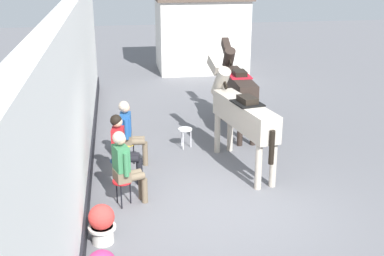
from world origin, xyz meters
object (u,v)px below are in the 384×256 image
at_px(saddled_horse_far, 237,85).
at_px(flower_planter_inner_near, 102,223).
at_px(satchel_bag, 116,147).
at_px(seated_visitor_near, 125,164).
at_px(seated_visitor_far, 129,130).
at_px(spare_stool_white, 185,131).
at_px(saddled_horse_near, 242,113).
at_px(seated_visitor_middle, 122,145).

xyz_separation_m(saddled_horse_far, flower_planter_inner_near, (-3.24, -4.75, -0.82)).
bearing_deg(satchel_bag, flower_planter_inner_near, -173.53).
xyz_separation_m(seated_visitor_near, flower_planter_inner_near, (-0.40, -1.18, -0.44)).
relative_size(seated_visitor_near, seated_visitor_far, 1.00).
height_order(seated_visitor_far, flower_planter_inner_near, seated_visitor_far).
bearing_deg(spare_stool_white, saddled_horse_far, 35.89).
xyz_separation_m(spare_stool_white, satchel_bag, (-1.56, 0.03, -0.30)).
height_order(saddled_horse_near, saddled_horse_far, same).
bearing_deg(saddled_horse_near, seated_visitor_far, 169.40).
relative_size(saddled_horse_far, satchel_bag, 10.70).
bearing_deg(seated_visitor_near, seated_visitor_far, 85.76).
height_order(seated_visitor_middle, saddled_horse_near, saddled_horse_near).
bearing_deg(flower_planter_inner_near, seated_visitor_near, 71.30).
relative_size(seated_visitor_middle, flower_planter_inner_near, 2.17).
xyz_separation_m(seated_visitor_near, saddled_horse_far, (2.84, 3.56, 0.38)).
distance_m(seated_visitor_far, saddled_horse_far, 3.27).
xyz_separation_m(seated_visitor_middle, spare_stool_white, (1.44, 1.63, -0.38)).
relative_size(seated_visitor_middle, saddled_horse_far, 0.46).
bearing_deg(saddled_horse_far, seated_visitor_middle, -137.10).
xyz_separation_m(seated_visitor_near, satchel_bag, (-0.15, 2.56, -0.68)).
height_order(seated_visitor_near, flower_planter_inner_near, seated_visitor_near).
distance_m(seated_visitor_middle, seated_visitor_far, 0.89).
bearing_deg(seated_visitor_far, spare_stool_white, 30.72).
distance_m(seated_visitor_far, saddled_horse_near, 2.34).
distance_m(flower_planter_inner_near, spare_stool_white, 4.13).
relative_size(seated_visitor_near, spare_stool_white, 3.02).
xyz_separation_m(seated_visitor_near, spare_stool_white, (1.41, 2.53, -0.38)).
height_order(saddled_horse_far, flower_planter_inner_near, saddled_horse_far).
xyz_separation_m(seated_visitor_far, spare_stool_white, (1.27, 0.76, -0.38)).
relative_size(seated_visitor_middle, spare_stool_white, 3.02).
height_order(seated_visitor_middle, spare_stool_white, seated_visitor_middle).
relative_size(saddled_horse_near, spare_stool_white, 6.44).
height_order(seated_visitor_far, saddled_horse_far, saddled_horse_far).
bearing_deg(flower_planter_inner_near, seated_visitor_far, 79.78).
bearing_deg(seated_visitor_far, satchel_bag, 109.88).
distance_m(seated_visitor_middle, spare_stool_white, 2.21).
xyz_separation_m(seated_visitor_middle, saddled_horse_near, (2.43, 0.45, 0.38)).
height_order(seated_visitor_near, satchel_bag, seated_visitor_near).
distance_m(flower_planter_inner_near, satchel_bag, 3.75).
bearing_deg(saddled_horse_far, flower_planter_inner_near, -124.31).
distance_m(spare_stool_white, satchel_bag, 1.59).
bearing_deg(seated_visitor_near, spare_stool_white, 60.90).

